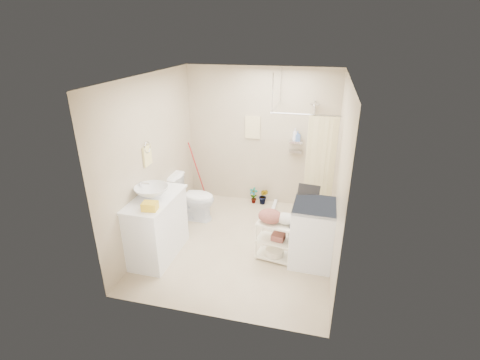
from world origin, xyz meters
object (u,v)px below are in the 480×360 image
Objects in this scene: washing_machine at (314,234)px; toilet at (192,197)px; laundry_rack at (275,237)px; vanity at (156,227)px.

toilet is at bearing 161.61° from washing_machine.
laundry_rack is (1.63, -0.87, -0.05)m from toilet.
vanity reaches higher than laundry_rack.
vanity reaches higher than washing_machine.
washing_machine is at bearing -108.27° from toilet.
vanity is at bearing 176.17° from toilet.
vanity is at bearing -168.73° from washing_machine.
vanity is 1.33× the size of toilet.
laundry_rack is at bearing -116.23° from toilet.
toilet is 1.84m from laundry_rack.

